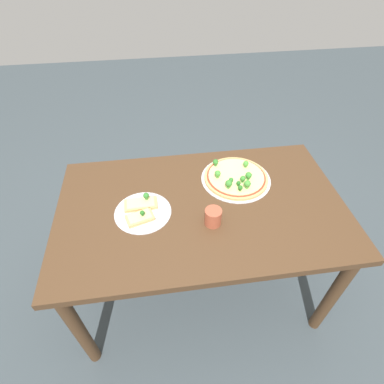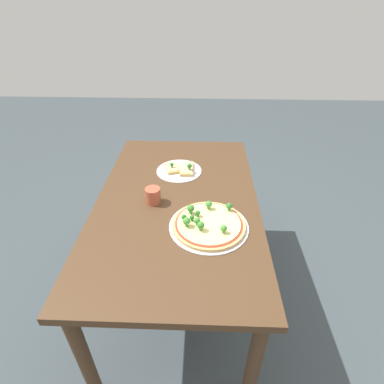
% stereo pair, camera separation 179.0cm
% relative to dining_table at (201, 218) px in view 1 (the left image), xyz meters
% --- Properties ---
extents(ground_plane, '(8.00, 8.00, 0.00)m').
position_rel_dining_table_xyz_m(ground_plane, '(0.00, 0.00, -0.65)').
color(ground_plane, '#3D474C').
extents(dining_table, '(1.37, 0.82, 0.74)m').
position_rel_dining_table_xyz_m(dining_table, '(0.00, 0.00, 0.00)').
color(dining_table, '#4C331E').
rests_on(dining_table, ground_plane).
extents(pizza_tray_whole, '(0.36, 0.36, 0.07)m').
position_rel_dining_table_xyz_m(pizza_tray_whole, '(0.21, 0.16, 0.11)').
color(pizza_tray_whole, silver).
rests_on(pizza_tray_whole, dining_table).
extents(pizza_tray_slice, '(0.26, 0.26, 0.06)m').
position_rel_dining_table_xyz_m(pizza_tray_slice, '(-0.28, -0.00, 0.10)').
color(pizza_tray_slice, silver).
rests_on(pizza_tray_slice, dining_table).
extents(drinking_cup, '(0.08, 0.08, 0.08)m').
position_rel_dining_table_xyz_m(drinking_cup, '(0.03, -0.12, 0.13)').
color(drinking_cup, '#AD5138').
rests_on(drinking_cup, dining_table).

